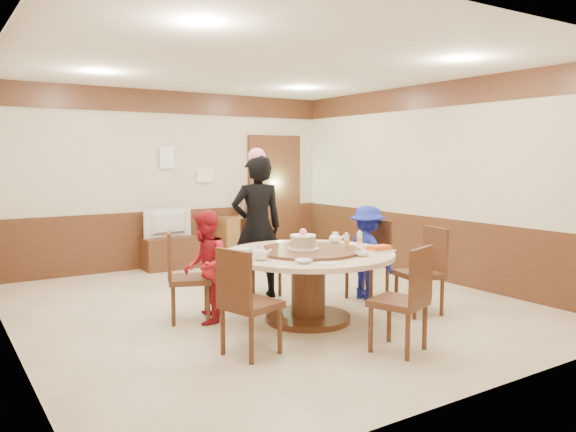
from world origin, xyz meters
TOP-DOWN VIEW (x-y plane):
  - room at (0.01, 0.01)m, footprint 6.00×6.04m
  - banquet_table at (0.03, -0.77)m, footprint 1.83×1.83m
  - chair_0 at (1.24, -0.36)m, footprint 0.55×0.54m
  - chair_1 at (0.21, 0.54)m, footprint 0.50×0.51m
  - chair_2 at (-1.05, -0.06)m, footprint 0.58×0.57m
  - chair_3 at (-1.01, -1.35)m, footprint 0.55×0.54m
  - chair_4 at (0.18, -2.01)m, footprint 0.56×0.57m
  - chair_5 at (1.27, -1.22)m, footprint 0.52×0.51m
  - person_standing at (0.08, 0.41)m, footprint 0.72×0.55m
  - person_red at (-0.92, -0.22)m, footprint 0.67×0.73m
  - person_blue at (1.20, -0.38)m, footprint 0.50×0.79m
  - birthday_cake at (-0.00, -0.73)m, footprint 0.34×0.34m
  - teapot_left at (-0.64, -0.91)m, footprint 0.17×0.15m
  - teapot_right at (0.58, -0.53)m, footprint 0.17×0.15m
  - bowl_0 at (-0.52, -0.39)m, footprint 0.16×0.16m
  - bowl_1 at (0.35, -1.28)m, footprint 0.15×0.15m
  - bowl_2 at (-0.38, -1.27)m, footprint 0.16×0.16m
  - bowl_3 at (0.72, -0.92)m, footprint 0.12×0.12m
  - bowl_4 at (-0.69, -0.65)m, footprint 0.15×0.15m
  - saucer_near at (-0.22, -1.42)m, footprint 0.18×0.18m
  - saucer_far at (0.48, -0.27)m, footprint 0.18×0.18m
  - shrimp_platter at (0.69, -1.16)m, footprint 0.30×0.20m
  - bottle_0 at (0.51, -0.82)m, footprint 0.06×0.06m
  - bottle_1 at (0.75, -0.76)m, footprint 0.06×0.06m
  - tv_stand at (-0.16, 2.75)m, footprint 0.85×0.45m
  - television at (-0.16, 2.75)m, footprint 0.79×0.14m
  - side_cabinet at (1.15, 2.78)m, footprint 0.80×0.40m
  - thermos at (1.14, 2.78)m, footprint 0.15×0.15m
  - notice_left at (-0.10, 2.96)m, footprint 0.25×0.00m
  - notice_right at (0.55, 2.96)m, footprint 0.30×0.00m

SIDE VIEW (x-z plane):
  - tv_stand at x=-0.16m, z-range 0.00..0.50m
  - chair_0 at x=1.24m, z-range -0.18..0.79m
  - chair_1 at x=0.21m, z-range -0.18..0.79m
  - chair_2 at x=-1.05m, z-range -0.18..0.79m
  - chair_3 at x=-1.01m, z-range -0.18..0.79m
  - chair_4 at x=0.18m, z-range -0.18..0.79m
  - chair_5 at x=1.27m, z-range -0.18..0.79m
  - side_cabinet at x=1.15m, z-range 0.00..0.75m
  - banquet_table at x=0.03m, z-range 0.14..0.92m
  - person_blue at x=1.20m, z-range 0.00..1.16m
  - person_red at x=-0.92m, z-range 0.00..1.20m
  - television at x=-0.16m, z-range 0.50..0.95m
  - saucer_near at x=-0.22m, z-range 0.75..0.76m
  - saucer_far at x=0.48m, z-range 0.75..0.76m
  - bowl_4 at x=-0.69m, z-range 0.75..0.79m
  - bowl_3 at x=0.72m, z-range 0.75..0.79m
  - bowl_2 at x=-0.38m, z-range 0.75..0.79m
  - bowl_0 at x=-0.52m, z-range 0.75..0.79m
  - bowl_1 at x=0.35m, z-range 0.75..0.80m
  - shrimp_platter at x=0.69m, z-range 0.75..0.81m
  - teapot_left at x=-0.64m, z-range 0.75..0.87m
  - teapot_right at x=0.58m, z-range 0.75..0.87m
  - bottle_0 at x=0.51m, z-range 0.75..0.91m
  - bottle_1 at x=0.75m, z-range 0.75..0.91m
  - birthday_cake at x=0.00m, z-range 0.75..0.97m
  - person_standing at x=0.08m, z-range 0.00..1.78m
  - thermos at x=1.14m, z-range 0.75..1.13m
  - room at x=0.01m, z-range -0.34..2.50m
  - notice_right at x=0.55m, z-range 1.34..1.56m
  - notice_left at x=-0.10m, z-range 1.57..1.93m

